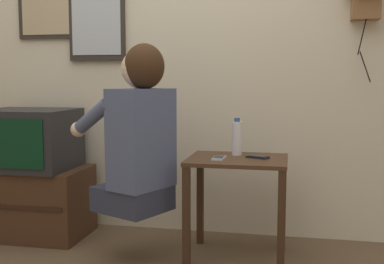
% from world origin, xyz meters
% --- Properties ---
extents(wall_back, '(6.80, 0.05, 2.55)m').
position_xyz_m(wall_back, '(0.00, 1.22, 1.27)').
color(wall_back, beige).
rests_on(wall_back, ground_plane).
extents(side_table, '(0.56, 0.46, 0.59)m').
position_xyz_m(side_table, '(0.47, 0.75, 0.46)').
color(side_table, '#422819').
rests_on(side_table, ground_plane).
extents(person, '(0.60, 0.53, 0.93)m').
position_xyz_m(person, '(-0.06, 0.57, 0.75)').
color(person, '#2D3347').
rests_on(person, ground_plane).
extents(tv_stand, '(0.67, 0.46, 0.45)m').
position_xyz_m(tv_stand, '(-0.88, 0.89, 0.23)').
color(tv_stand, '#422819').
rests_on(tv_stand, ground_plane).
extents(television, '(0.57, 0.49, 0.39)m').
position_xyz_m(television, '(-0.91, 0.88, 0.65)').
color(television, '#232326').
rests_on(television, tv_stand).
extents(framed_picture, '(0.43, 0.03, 0.39)m').
position_xyz_m(framed_picture, '(-0.91, 1.18, 1.51)').
color(framed_picture, '#2D2823').
extents(wall_mirror, '(0.40, 0.03, 0.78)m').
position_xyz_m(wall_mirror, '(-0.55, 1.18, 1.55)').
color(wall_mirror, '#2D2823').
extents(cell_phone_held, '(0.07, 0.13, 0.01)m').
position_xyz_m(cell_phone_held, '(0.37, 0.69, 0.59)').
color(cell_phone_held, silver).
rests_on(cell_phone_held, side_table).
extents(cell_phone_spare, '(0.14, 0.10, 0.01)m').
position_xyz_m(cell_phone_spare, '(0.58, 0.77, 0.59)').
color(cell_phone_spare, black).
rests_on(cell_phone_spare, side_table).
extents(water_bottle, '(0.06, 0.06, 0.22)m').
position_xyz_m(water_bottle, '(0.45, 0.85, 0.69)').
color(water_bottle, silver).
rests_on(water_bottle, side_table).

